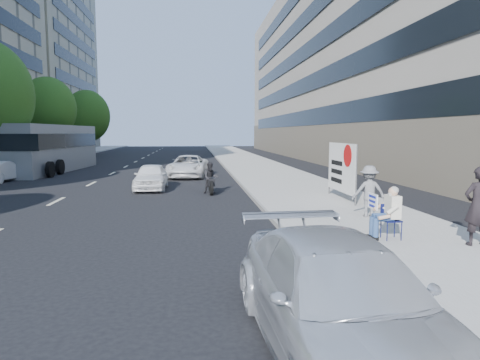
{
  "coord_description": "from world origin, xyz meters",
  "views": [
    {
      "loc": [
        -0.97,
        -9.74,
        2.75
      ],
      "look_at": [
        0.39,
        2.74,
        1.36
      ],
      "focal_mm": 32.0,
      "sensor_mm": 36.0,
      "label": 1
    }
  ],
  "objects": [
    {
      "name": "bus",
      "position": [
        -11.04,
        22.18,
        1.64
      ],
      "size": [
        3.52,
        12.23,
        3.3
      ],
      "rotation": [
        0.0,
        0.0,
        -0.08
      ],
      "color": "slate",
      "rests_on": "ground"
    },
    {
      "name": "far_bldg_north",
      "position": [
        -30.0,
        62.0,
        14.0
      ],
      "size": [
        22.0,
        28.0,
        28.0
      ],
      "primitive_type": "cube",
      "color": "tan",
      "rests_on": "ground"
    },
    {
      "name": "tree_far_d",
      "position": [
        -13.7,
        30.0,
        4.89
      ],
      "size": [
        4.8,
        4.8,
        7.65
      ],
      "color": "#382616",
      "rests_on": "ground"
    },
    {
      "name": "white_sedan_far",
      "position": [
        -1.31,
        17.13,
        0.67
      ],
      "size": [
        2.81,
        5.09,
        1.35
      ],
      "primitive_type": "imported",
      "rotation": [
        0.0,
        0.0,
        -0.12
      ],
      "color": "white",
      "rests_on": "ground"
    },
    {
      "name": "motorcycle",
      "position": [
        -0.2,
        9.63,
        0.64
      ],
      "size": [
        0.73,
        2.05,
        1.42
      ],
      "rotation": [
        0.0,
        0.0,
        0.07
      ],
      "color": "black",
      "rests_on": "ground"
    },
    {
      "name": "near_building",
      "position": [
        17.0,
        32.0,
        10.0
      ],
      "size": [
        14.0,
        70.0,
        20.0
      ],
      "primitive_type": "cube",
      "color": "gray",
      "rests_on": "ground"
    },
    {
      "name": "jogger",
      "position": [
        4.44,
        2.9,
        0.95
      ],
      "size": [
        1.1,
        0.73,
        1.6
      ],
      "primitive_type": "imported",
      "rotation": [
        0.0,
        0.0,
        3.01
      ],
      "color": "slate",
      "rests_on": "near_sidewalk"
    },
    {
      "name": "pedestrian_woman",
      "position": [
        5.54,
        -0.68,
        1.07
      ],
      "size": [
        0.68,
        0.46,
        1.85
      ],
      "primitive_type": "imported",
      "rotation": [
        0.0,
        0.0,
        3.12
      ],
      "color": "black",
      "rests_on": "near_sidewalk"
    },
    {
      "name": "ground",
      "position": [
        0.0,
        0.0,
        0.0
      ],
      "size": [
        160.0,
        160.0,
        0.0
      ],
      "primitive_type": "plane",
      "color": "black",
      "rests_on": "ground"
    },
    {
      "name": "tree_far_e",
      "position": [
        -13.7,
        44.0,
        4.78
      ],
      "size": [
        5.4,
        5.4,
        7.89
      ],
      "color": "#382616",
      "rests_on": "ground"
    },
    {
      "name": "white_sedan_near",
      "position": [
        -3.04,
        11.33,
        0.63
      ],
      "size": [
        1.5,
        3.71,
        1.26
      ],
      "primitive_type": "imported",
      "rotation": [
        0.0,
        0.0,
        -0.0
      ],
      "color": "white",
      "rests_on": "ground"
    },
    {
      "name": "white_sedan_mid",
      "position": [
        -11.87,
        15.7,
        0.59
      ],
      "size": [
        1.54,
        3.65,
        1.17
      ],
      "primitive_type": "imported",
      "rotation": [
        0.0,
        0.0,
        3.05
      ],
      "color": "silver",
      "rests_on": "ground"
    },
    {
      "name": "protest_banner",
      "position": [
        4.78,
        6.38,
        1.4
      ],
      "size": [
        0.08,
        3.06,
        2.2
      ],
      "color": "#4C4C4C",
      "rests_on": "near_sidewalk"
    },
    {
      "name": "parked_sedan",
      "position": [
        0.8,
        -4.83,
        0.71
      ],
      "size": [
        2.21,
        4.99,
        1.42
      ],
      "primitive_type": "imported",
      "rotation": [
        0.0,
        0.0,
        0.04
      ],
      "color": "silver",
      "rests_on": "ground"
    },
    {
      "name": "near_sidewalk",
      "position": [
        4.0,
        20.0,
        0.07
      ],
      "size": [
        5.0,
        120.0,
        0.15
      ],
      "primitive_type": "cube",
      "color": "gray",
      "rests_on": "ground"
    },
    {
      "name": "seated_protester",
      "position": [
        3.72,
        0.11,
        0.87
      ],
      "size": [
        0.83,
        1.11,
        1.31
      ],
      "color": "#11174E",
      "rests_on": "near_sidewalk"
    }
  ]
}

